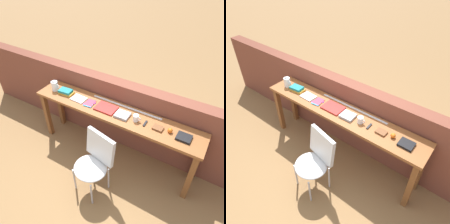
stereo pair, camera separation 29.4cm
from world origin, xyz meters
The scene contains 16 objects.
ground_plane centered at (0.00, 0.00, 0.00)m, with size 40.00×40.00×0.00m, color olive.
brick_wall_back centered at (0.00, 0.64, 0.57)m, with size 6.00×0.20×1.14m, color brown.
sideboard centered at (0.00, 0.30, 0.74)m, with size 2.50×0.44×0.88m.
chair_white_moulded centered at (0.07, -0.32, 0.53)m, with size 0.52×0.53×0.89m.
pitcher_white centered at (-1.04, 0.28, 0.96)m, with size 0.14×0.10×0.18m.
book_stack_leftmost centered at (-0.84, 0.30, 0.91)m, with size 0.23×0.15×0.06m.
magazine_cycling centered at (-0.59, 0.28, 0.89)m, with size 0.22×0.16×0.02m, color white.
pamphlet_pile_colourful centered at (-0.38, 0.27, 0.89)m, with size 0.16×0.19×0.01m.
book_open_centre centered at (-0.12, 0.29, 0.89)m, with size 0.30×0.22×0.02m, color red.
book_grey_hardcover centered at (0.15, 0.27, 0.90)m, with size 0.19×0.17×0.03m, color #9E9EA3.
mug centered at (0.34, 0.28, 0.92)m, with size 0.11×0.08×0.09m.
multitool_folded centered at (0.48, 0.28, 0.89)m, with size 0.02×0.11×0.02m, color black.
leather_journal_brown centered at (0.65, 0.28, 0.89)m, with size 0.13×0.10×0.02m, color brown.
sports_ball_small centered at (0.80, 0.30, 0.91)m, with size 0.06×0.06×0.06m, color orange.
book_repair_rightmost centered at (0.97, 0.28, 0.89)m, with size 0.17×0.15×0.03m, color black.
ruler_metal_back_edge centered at (0.10, 0.47, 0.88)m, with size 1.07×0.03×0.00m, color silver.
Camera 1 is at (1.17, -1.71, 2.77)m, focal length 35.00 mm.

